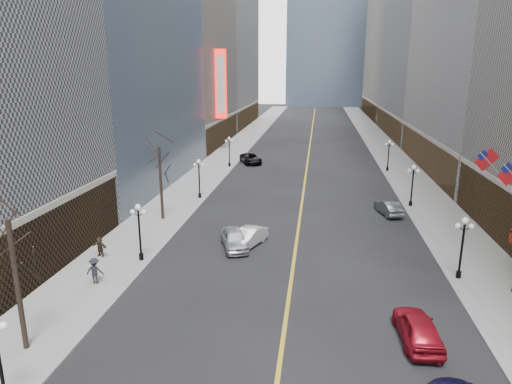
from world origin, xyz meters
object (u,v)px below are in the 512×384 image
(streetlamp_west_1, at_px, (139,226))
(car_sb_far, at_px, (388,208))
(streetlamp_east_3, at_px, (389,152))
(car_nb_mid, at_px, (248,237))
(streetlamp_east_2, at_px, (413,181))
(car_nb_far, at_px, (251,158))
(streetlamp_west_2, at_px, (199,175))
(car_nb_near, at_px, (234,239))
(streetlamp_east_1, at_px, (463,242))
(streetlamp_west_3, at_px, (229,148))
(car_sb_mid, at_px, (418,328))

(streetlamp_west_1, bearing_deg, car_sb_far, 35.74)
(streetlamp_east_3, bearing_deg, car_nb_mid, -116.63)
(streetlamp_east_2, relative_size, car_nb_far, 0.80)
(streetlamp_west_2, relative_size, car_nb_near, 0.95)
(streetlamp_east_1, xyz_separation_m, car_nb_near, (-16.91, 3.72, -2.09))
(streetlamp_east_2, xyz_separation_m, streetlamp_west_3, (-23.60, 18.00, 0.00))
(streetlamp_east_3, xyz_separation_m, car_nb_far, (-20.80, 3.39, -2.11))
(car_sb_far, bearing_deg, streetlamp_east_1, 85.80)
(streetlamp_east_1, distance_m, streetlamp_west_2, 29.68)
(car_nb_far, distance_m, car_sb_far, 30.33)
(streetlamp_east_1, height_order, car_nb_far, streetlamp_east_1)
(streetlamp_east_1, height_order, car_sb_mid, streetlamp_east_1)
(car_nb_near, xyz_separation_m, car_nb_far, (-3.89, 35.67, -0.02))
(streetlamp_west_2, height_order, car_nb_mid, streetlamp_west_2)
(car_sb_mid, height_order, car_sb_far, car_sb_mid)
(streetlamp_east_3, distance_m, streetlamp_west_1, 43.05)
(streetlamp_east_2, xyz_separation_m, car_nb_near, (-16.91, -14.28, -2.09))
(streetlamp_west_3, relative_size, car_nb_mid, 1.00)
(streetlamp_west_1, distance_m, car_nb_mid, 9.15)
(streetlamp_east_1, height_order, car_nb_mid, streetlamp_east_1)
(streetlamp_west_1, height_order, car_nb_near, streetlamp_west_1)
(streetlamp_east_1, bearing_deg, streetlamp_east_3, 90.00)
(car_nb_mid, distance_m, car_sb_far, 16.82)
(car_nb_far, bearing_deg, car_nb_mid, -104.50)
(streetlamp_east_1, relative_size, car_sb_mid, 0.93)
(streetlamp_east_1, height_order, streetlamp_east_3, same)
(streetlamp_east_1, relative_size, car_nb_far, 0.80)
(car_nb_near, bearing_deg, streetlamp_east_2, 20.93)
(car_nb_near, bearing_deg, streetlamp_east_1, -31.65)
(streetlamp_west_2, bearing_deg, streetlamp_east_1, -37.33)
(streetlamp_east_2, xyz_separation_m, car_nb_far, (-20.80, 21.39, -2.11))
(car_sb_far, bearing_deg, streetlamp_east_3, -112.38)
(streetlamp_west_2, relative_size, streetlamp_west_3, 1.00)
(streetlamp_east_2, relative_size, car_sb_mid, 0.93)
(streetlamp_east_1, distance_m, car_nb_mid, 16.59)
(streetlamp_east_1, relative_size, streetlamp_west_3, 1.00)
(streetlamp_east_1, xyz_separation_m, car_nb_mid, (-15.86, 4.37, -2.15))
(streetlamp_west_1, distance_m, streetlamp_west_2, 18.00)
(streetlamp_east_2, height_order, car_sb_mid, streetlamp_east_2)
(streetlamp_east_3, xyz_separation_m, streetlamp_west_1, (-23.60, -36.00, 0.00))
(streetlamp_west_3, relative_size, car_nb_far, 0.80)
(streetlamp_east_3, height_order, streetlamp_west_2, same)
(streetlamp_west_3, xyz_separation_m, car_nb_near, (6.69, -32.28, -2.09))
(streetlamp_east_1, height_order, streetlamp_east_2, same)
(car_nb_mid, distance_m, car_nb_far, 35.36)
(car_nb_near, distance_m, car_nb_far, 35.88)
(car_sb_mid, bearing_deg, streetlamp_east_2, -103.23)
(streetlamp_east_1, distance_m, streetlamp_east_3, 36.00)
(streetlamp_east_2, distance_m, car_nb_mid, 21.02)
(streetlamp_east_2, height_order, streetlamp_west_3, same)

